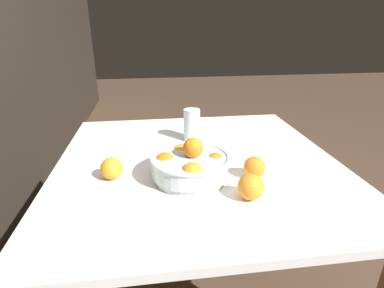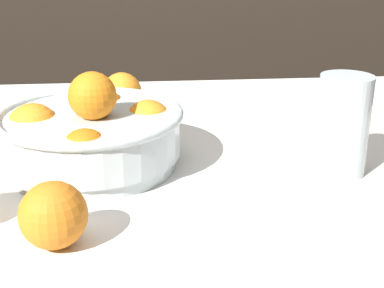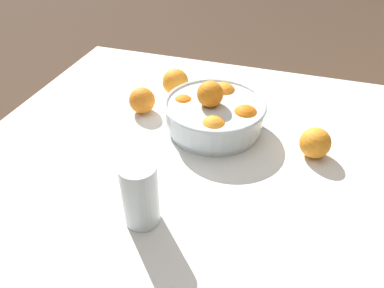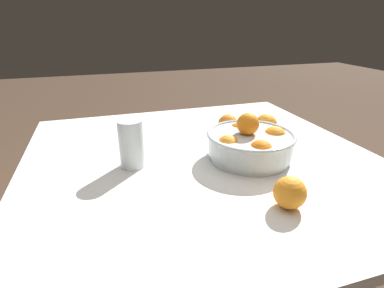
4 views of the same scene
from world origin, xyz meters
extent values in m
cube|color=white|center=(0.00, 0.00, 0.71)|extent=(1.11, 1.09, 0.03)
cylinder|color=#936B47|center=(-0.50, -0.49, 0.35)|extent=(0.05, 0.05, 0.69)
cylinder|color=#936B47|center=(-0.50, 0.49, 0.35)|extent=(0.05, 0.05, 0.69)
cylinder|color=silver|center=(-0.14, 0.05, 0.73)|extent=(0.25, 0.25, 0.02)
cylinder|color=silver|center=(-0.14, 0.05, 0.77)|extent=(0.26, 0.26, 0.06)
torus|color=silver|center=(-0.14, 0.05, 0.80)|extent=(0.28, 0.28, 0.01)
sphere|color=orange|center=(-0.06, 0.07, 0.78)|extent=(0.07, 0.07, 0.07)
sphere|color=orange|center=(-0.13, 0.14, 0.78)|extent=(0.08, 0.08, 0.08)
sphere|color=orange|center=(-0.23, 0.05, 0.78)|extent=(0.08, 0.08, 0.08)
sphere|color=orange|center=(-0.14, -0.04, 0.78)|extent=(0.07, 0.07, 0.07)
sphere|color=orange|center=(-0.13, 0.04, 0.83)|extent=(0.07, 0.07, 0.07)
cylinder|color=#F4A314|center=(0.22, -0.01, 0.78)|extent=(0.07, 0.07, 0.12)
cylinder|color=silver|center=(0.22, -0.01, 0.79)|extent=(0.08, 0.08, 0.15)
sphere|color=orange|center=(-0.16, -0.17, 0.76)|extent=(0.08, 0.08, 0.08)
sphere|color=orange|center=(-0.11, 0.32, 0.76)|extent=(0.08, 0.08, 0.08)
sphere|color=orange|center=(-0.30, -0.12, 0.76)|extent=(0.08, 0.08, 0.08)
camera|label=1|loc=(-1.06, 0.17, 1.23)|focal=28.00mm
camera|label=2|loc=(-0.06, -0.70, 1.05)|focal=50.00mm
camera|label=3|loc=(0.69, 0.25, 1.32)|focal=35.00mm
camera|label=4|loc=(0.29, 0.82, 1.14)|focal=28.00mm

